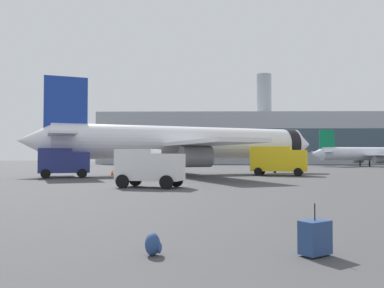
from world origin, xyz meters
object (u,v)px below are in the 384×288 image
at_px(service_truck, 63,161).
at_px(traveller_backpack, 153,245).
at_px(fuel_truck, 278,159).
at_px(cargo_van, 149,166).
at_px(safety_cone_near, 82,174).
at_px(safety_cone_far, 112,173).
at_px(rolling_suitcase, 315,237).
at_px(safety_cone_mid, 165,170).
at_px(airplane_at_gate, 185,143).
at_px(airplane_taxiing, 370,154).

distance_m(service_truck, traveller_backpack, 32.61).
bearing_deg(traveller_backpack, fuel_truck, 74.42).
relative_size(service_truck, fuel_truck, 0.82).
distance_m(service_truck, cargo_van, 15.68).
bearing_deg(safety_cone_near, safety_cone_far, 48.86).
bearing_deg(rolling_suitcase, safety_cone_mid, 99.47).
distance_m(safety_cone_near, traveller_backpack, 33.68).
bearing_deg(fuel_truck, rolling_suitcase, -100.27).
distance_m(fuel_truck, safety_cone_near, 21.08).
bearing_deg(safety_cone_mid, airplane_at_gate, -47.87).
bearing_deg(safety_cone_far, service_truck, -130.49).
bearing_deg(airplane_taxiing, safety_cone_near, -138.76).
bearing_deg(airplane_at_gate, safety_cone_mid, 132.13).
distance_m(airplane_taxiing, safety_cone_far, 60.04).
distance_m(cargo_van, traveller_backpack, 18.28).
bearing_deg(safety_cone_near, rolling_suitcase, -65.53).
bearing_deg(fuel_truck, airplane_at_gate, 167.81).
relative_size(rolling_suitcase, traveller_backpack, 2.29).
height_order(airplane_taxiing, rolling_suitcase, airplane_taxiing).
xyz_separation_m(airplane_at_gate, service_truck, (-11.78, -7.06, -2.05)).
relative_size(cargo_van, safety_cone_mid, 5.98).
bearing_deg(airplane_at_gate, rolling_suitcase, -83.74).
xyz_separation_m(cargo_van, safety_cone_far, (-6.18, 16.56, -1.15)).
xyz_separation_m(fuel_truck, safety_cone_mid, (-13.00, 5.12, -1.38)).
height_order(fuel_truck, traveller_backpack, fuel_truck).
xyz_separation_m(rolling_suitcase, traveller_backpack, (-3.42, -0.03, -0.16)).
xyz_separation_m(airplane_at_gate, rolling_suitcase, (4.08, -37.15, -3.27)).
height_order(fuel_truck, safety_cone_far, fuel_truck).
distance_m(service_truck, safety_cone_mid, 13.59).
xyz_separation_m(fuel_truck, rolling_suitcase, (-6.33, -34.91, -1.38)).
bearing_deg(fuel_truck, service_truck, -167.75).
distance_m(airplane_taxiing, service_truck, 65.89).
bearing_deg(rolling_suitcase, safety_cone_far, 109.11).
relative_size(airplane_at_gate, rolling_suitcase, 31.22).
distance_m(cargo_van, safety_cone_mid, 22.01).
distance_m(airplane_at_gate, rolling_suitcase, 37.52).
xyz_separation_m(airplane_taxiing, fuel_truck, (-27.12, -38.89, -0.87)).
xyz_separation_m(service_truck, rolling_suitcase, (15.86, -30.09, -1.22)).
relative_size(cargo_van, safety_cone_near, 7.52).
height_order(airplane_at_gate, safety_cone_far, airplane_at_gate).
bearing_deg(fuel_truck, safety_cone_far, -179.10).
bearing_deg(fuel_truck, cargo_van, -125.76).
bearing_deg(airplane_taxiing, service_truck, -138.45).
bearing_deg(safety_cone_mid, fuel_truck, -21.50).
relative_size(cargo_van, rolling_suitcase, 4.33).
height_order(service_truck, safety_cone_near, service_truck).
bearing_deg(service_truck, safety_cone_mid, 47.26).
bearing_deg(safety_cone_far, rolling_suitcase, -70.89).
height_order(service_truck, safety_cone_far, service_truck).
xyz_separation_m(safety_cone_mid, safety_cone_far, (-5.32, -5.41, -0.10)).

